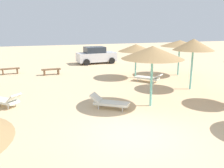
% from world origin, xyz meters
% --- Properties ---
extents(ground_plane, '(80.00, 80.00, 0.00)m').
position_xyz_m(ground_plane, '(0.00, 0.00, 0.00)').
color(ground_plane, '#DBBA8C').
extents(parasol_0, '(3.02, 3.02, 3.00)m').
position_xyz_m(parasol_0, '(1.94, 2.69, 2.68)').
color(parasol_0, '#6BC6BC').
rests_on(parasol_0, ground).
extents(parasol_2, '(2.68, 2.68, 2.54)m').
position_xyz_m(parasol_2, '(3.77, 8.97, 2.27)').
color(parasol_2, '#6BC6BC').
rests_on(parasol_2, ground).
extents(parasol_5, '(2.49, 2.49, 3.15)m').
position_xyz_m(parasol_5, '(5.78, 4.86, 2.78)').
color(parasol_5, '#6BC6BC').
rests_on(parasol_5, ground).
extents(parasol_7, '(3.00, 3.00, 2.78)m').
position_xyz_m(parasol_7, '(7.42, 8.85, 2.53)').
color(parasol_7, '#6BC6BC').
rests_on(parasol_7, ground).
extents(lounger_0, '(1.93, 1.59, 0.70)m').
position_xyz_m(lounger_0, '(-0.18, 2.92, 0.32)').
color(lounger_0, silver).
rests_on(lounger_0, ground).
extents(lounger_1, '(1.80, 1.76, 0.74)m').
position_xyz_m(lounger_1, '(-5.04, 4.79, 0.32)').
color(lounger_1, silver).
rests_on(lounger_1, ground).
extents(lounger_2, '(1.76, 1.85, 0.63)m').
position_xyz_m(lounger_2, '(4.12, 7.40, 0.31)').
color(lounger_2, silver).
rests_on(lounger_2, ground).
extents(bench_0, '(1.53, 0.52, 0.49)m').
position_xyz_m(bench_0, '(-2.28, 12.00, 0.35)').
color(bench_0, brown).
rests_on(bench_0, ground).
extents(bench_1, '(1.54, 0.58, 0.49)m').
position_xyz_m(bench_1, '(-5.48, 13.29, 0.35)').
color(bench_1, brown).
rests_on(bench_1, ground).
extents(parked_car, '(4.13, 2.26, 1.72)m').
position_xyz_m(parked_car, '(2.59, 16.59, 0.82)').
color(parked_car, silver).
rests_on(parked_car, ground).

